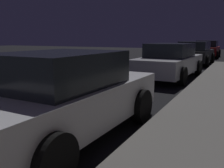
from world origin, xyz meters
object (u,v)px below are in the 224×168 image
Objects in this scene: car_red at (207,49)px; car_white at (63,96)px; car_silver at (170,61)px; car_black at (195,53)px.

car_white is at bearing -90.00° from car_red.
car_white is 0.89× the size of car_silver.
car_black is 1.02× the size of car_red.
car_white is 0.99× the size of car_black.
car_red is (0.00, 6.31, -0.01)m from car_black.
car_red is (0.00, 12.48, 0.01)m from car_silver.
car_white is 13.15m from car_black.
car_white is at bearing -90.00° from car_silver.
car_silver is 1.12× the size of car_black.
car_black is (-0.00, 6.17, 0.01)m from car_silver.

